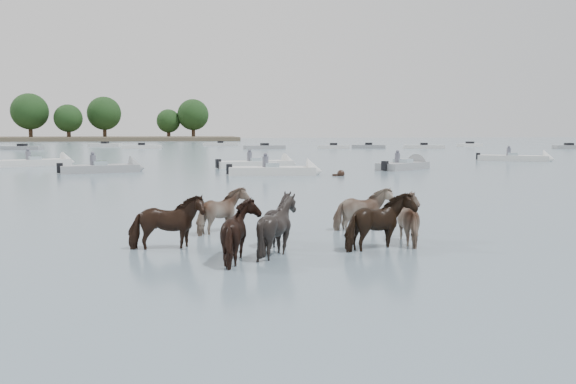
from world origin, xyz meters
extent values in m
plane|color=slate|center=(0.00, 0.00, 0.00)|extent=(400.00, 400.00, 0.00)
imported|color=black|center=(-3.27, 0.61, 0.52)|extent=(1.68, 0.85, 1.39)
imported|color=gray|center=(-1.90, 2.46, 0.48)|extent=(1.49, 1.60, 1.31)
imported|color=black|center=(-0.73, 0.91, 0.49)|extent=(1.49, 1.41, 1.33)
imported|color=gray|center=(1.68, 2.22, 0.47)|extent=(1.62, 0.92, 1.30)
imported|color=black|center=(-1.70, -0.81, 0.51)|extent=(1.45, 1.59, 1.38)
imported|color=black|center=(-0.96, -0.37, 0.53)|extent=(1.51, 1.40, 1.42)
imported|color=black|center=(1.31, -0.19, 0.53)|extent=(1.84, 1.41, 1.41)
imported|color=#796552|center=(2.40, 0.42, 0.48)|extent=(1.44, 1.57, 1.31)
sphere|color=black|center=(5.83, 19.96, 0.12)|extent=(0.44, 0.44, 0.44)
cube|color=black|center=(5.58, 19.96, 0.02)|extent=(0.50, 0.22, 0.18)
cube|color=gray|center=(-8.31, 25.06, 0.20)|extent=(4.92, 2.84, 0.55)
cone|color=gray|center=(-6.08, 25.72, 0.20)|extent=(1.31, 1.79, 1.60)
cube|color=#99ADB7|center=(-8.31, 25.06, 0.55)|extent=(1.08, 1.30, 0.35)
cube|color=black|center=(-10.55, 24.41, 0.35)|extent=(0.43, 0.43, 0.60)
cylinder|color=#595966|center=(-8.71, 25.06, 0.75)|extent=(0.36, 0.36, 0.70)
sphere|color=#595966|center=(-8.71, 25.06, 1.20)|extent=(0.24, 0.24, 0.24)
cube|color=silver|center=(2.01, 21.31, 0.20)|extent=(5.19, 2.14, 0.55)
cone|color=silver|center=(4.52, 21.04, 0.20)|extent=(1.07, 1.69, 1.60)
cube|color=#99ADB7|center=(2.01, 21.31, 0.55)|extent=(0.92, 1.20, 0.35)
cube|color=black|center=(-0.49, 21.59, 0.35)|extent=(0.39, 0.39, 0.60)
cylinder|color=#595966|center=(1.61, 21.31, 0.75)|extent=(0.36, 0.36, 0.70)
sphere|color=#595966|center=(1.61, 21.31, 1.20)|extent=(0.24, 0.24, 0.24)
cube|color=silver|center=(1.78, 28.21, 0.20)|extent=(5.56, 2.60, 0.55)
cone|color=silver|center=(4.41, 28.73, 0.20)|extent=(1.19, 1.74, 1.60)
cube|color=#99ADB7|center=(1.78, 28.21, 0.55)|extent=(1.00, 1.25, 0.35)
cube|color=black|center=(-0.84, 27.69, 0.35)|extent=(0.41, 0.41, 0.60)
cylinder|color=#595966|center=(1.38, 28.21, 0.75)|extent=(0.36, 0.36, 0.70)
sphere|color=#595966|center=(1.38, 28.21, 1.20)|extent=(0.24, 0.24, 0.24)
cube|color=gray|center=(11.36, 24.57, 0.20)|extent=(4.36, 3.78, 0.55)
cone|color=gray|center=(13.07, 25.82, 0.20)|extent=(1.67, 1.82, 1.60)
cube|color=#99ADB7|center=(11.36, 24.57, 0.55)|extent=(1.31, 1.38, 0.35)
cube|color=black|center=(9.66, 23.33, 0.35)|extent=(0.49, 0.49, 0.60)
cylinder|color=#595966|center=(10.96, 24.57, 0.75)|extent=(0.36, 0.36, 0.70)
sphere|color=#595966|center=(10.96, 24.57, 1.20)|extent=(0.24, 0.24, 0.24)
cube|color=silver|center=(24.87, 33.66, 0.20)|extent=(5.71, 4.33, 0.55)
cone|color=silver|center=(27.31, 32.18, 0.20)|extent=(1.60, 1.83, 1.60)
cube|color=#99ADB7|center=(24.87, 33.66, 0.55)|extent=(1.26, 1.37, 0.35)
cube|color=black|center=(22.43, 35.14, 0.35)|extent=(0.48, 0.48, 0.60)
cylinder|color=#595966|center=(24.47, 33.66, 0.75)|extent=(0.36, 0.36, 0.70)
sphere|color=#595966|center=(24.47, 33.66, 1.20)|extent=(0.24, 0.24, 0.24)
cube|color=silver|center=(-14.16, 32.92, 0.20)|extent=(5.19, 3.77, 0.55)
cone|color=silver|center=(-11.95, 34.10, 0.20)|extent=(1.55, 1.84, 1.60)
cube|color=#99ADB7|center=(-14.16, 32.92, 0.55)|extent=(1.23, 1.36, 0.35)
cylinder|color=#595966|center=(-14.56, 32.92, 0.75)|extent=(0.36, 0.36, 0.70)
sphere|color=#595966|center=(-14.56, 32.92, 1.20)|extent=(0.24, 0.24, 0.24)
cube|color=gray|center=(-25.44, 71.52, 0.22)|extent=(5.78, 3.11, 0.60)
cube|color=black|center=(-25.44, 71.52, 0.60)|extent=(1.26, 1.26, 0.50)
cube|color=silver|center=(-16.60, 86.32, 0.22)|extent=(5.70, 3.27, 0.60)
cube|color=black|center=(-16.60, 86.32, 0.60)|extent=(1.28, 1.28, 0.50)
cube|color=silver|center=(-9.75, 74.24, 0.22)|extent=(5.82, 1.86, 0.60)
cube|color=black|center=(-9.75, 74.24, 0.60)|extent=(1.06, 1.06, 0.50)
cube|color=silver|center=(2.45, 87.74, 0.22)|extent=(6.14, 2.33, 0.60)
cube|color=black|center=(2.45, 87.74, 0.60)|extent=(1.13, 1.13, 0.50)
cube|color=gray|center=(7.80, 69.68, 0.22)|extent=(6.13, 2.80, 0.60)
cube|color=black|center=(7.80, 69.68, 0.60)|extent=(1.20, 1.20, 0.50)
cube|color=silver|center=(17.80, 69.03, 0.22)|extent=(4.68, 2.10, 0.60)
cube|color=black|center=(17.80, 69.03, 0.60)|extent=(1.13, 1.13, 0.50)
cube|color=gray|center=(23.48, 70.08, 0.22)|extent=(5.15, 3.25, 0.60)
cube|color=black|center=(23.48, 70.08, 0.60)|extent=(1.30, 1.30, 0.50)
cube|color=silver|center=(31.21, 67.85, 0.22)|extent=(6.09, 3.09, 0.60)
cube|color=black|center=(31.21, 67.85, 0.60)|extent=(1.24, 1.24, 0.50)
cube|color=silver|center=(42.85, 76.30, 0.22)|extent=(4.97, 3.32, 0.60)
cube|color=black|center=(42.85, 76.30, 0.60)|extent=(1.32, 1.32, 0.50)
cube|color=gray|center=(51.68, 63.42, 0.22)|extent=(4.49, 1.93, 0.60)
cube|color=black|center=(51.68, 63.42, 0.60)|extent=(1.10, 1.10, 0.50)
cylinder|color=#382619|center=(-43.85, 147.44, 2.12)|extent=(1.00, 1.00, 4.23)
sphere|color=black|center=(-43.85, 147.44, 7.64)|extent=(9.41, 9.41, 9.41)
cylinder|color=#382619|center=(-34.05, 145.86, 1.63)|extent=(1.00, 1.00, 3.25)
sphere|color=black|center=(-34.05, 145.86, 5.87)|extent=(7.23, 7.23, 7.23)
cylinder|color=#382619|center=(-25.72, 151.14, 2.03)|extent=(1.00, 1.00, 4.07)
sphere|color=black|center=(-25.72, 151.14, 7.35)|extent=(9.04, 9.04, 9.04)
cylinder|color=#382619|center=(-8.77, 155.82, 1.50)|extent=(1.00, 1.00, 3.00)
sphere|color=black|center=(-8.77, 155.82, 5.41)|extent=(6.66, 6.66, 6.66)
cylinder|color=#382619|center=(-1.80, 155.12, 2.00)|extent=(1.00, 1.00, 3.99)
sphere|color=black|center=(-1.80, 155.12, 7.21)|extent=(8.87, 8.87, 8.87)
camera|label=1|loc=(-2.72, -11.98, 2.58)|focal=35.68mm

